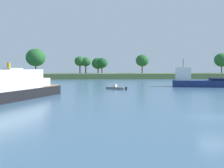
% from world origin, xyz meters
% --- Properties ---
extents(ground_plane, '(400.00, 400.00, 0.00)m').
position_xyz_m(ground_plane, '(0.00, 0.00, 0.00)').
color(ground_plane, '#3D607F').
extents(treeline_island, '(77.90, 13.48, 10.64)m').
position_xyz_m(treeline_island, '(3.96, 90.36, 2.62)').
color(treeline_island, '#566B3D').
rests_on(treeline_island, ground).
extents(tugboat, '(9.41, 9.82, 5.23)m').
position_xyz_m(tugboat, '(-25.91, 47.01, 1.36)').
color(tugboat, maroon).
rests_on(tugboat, ground).
extents(small_motorboat, '(4.01, 3.46, 0.94)m').
position_xyz_m(small_motorboat, '(-4.50, 35.02, 0.25)').
color(small_motorboat, slate).
rests_on(small_motorboat, ground).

